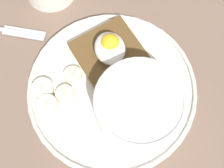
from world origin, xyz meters
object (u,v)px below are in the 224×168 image
at_px(toast_slice, 110,55).
at_px(poached_egg, 110,47).
at_px(banana_slice_front, 65,94).
at_px(banana_slice_left, 43,89).
at_px(banana_slice_right, 48,105).
at_px(oatmeal_bowl, 138,107).
at_px(banana_slice_back, 73,75).
at_px(knife, 4,30).

bearing_deg(toast_slice, poached_egg, -21.07).
xyz_separation_m(toast_slice, banana_slice_front, (-0.04, 0.08, -0.00)).
bearing_deg(toast_slice, banana_slice_front, 117.28).
relative_size(banana_slice_left, banana_slice_right, 1.12).
distance_m(toast_slice, banana_slice_left, 0.11).
bearing_deg(oatmeal_bowl, banana_slice_right, 69.75).
height_order(poached_egg, banana_slice_right, poached_egg).
relative_size(oatmeal_bowl, banana_slice_back, 3.47).
height_order(oatmeal_bowl, banana_slice_back, oatmeal_bowl).
relative_size(poached_egg, banana_slice_front, 1.68).
distance_m(poached_egg, banana_slice_back, 0.07).
xyz_separation_m(banana_slice_front, knife, (0.14, 0.07, -0.01)).
distance_m(banana_slice_front, banana_slice_right, 0.03).
height_order(toast_slice, banana_slice_left, toast_slice).
bearing_deg(knife, banana_slice_front, -152.91).
relative_size(toast_slice, banana_slice_back, 3.36).
distance_m(oatmeal_bowl, poached_egg, 0.10).
xyz_separation_m(banana_slice_left, banana_slice_right, (-0.03, -0.00, 0.00)).
bearing_deg(banana_slice_front, oatmeal_bowl, -120.29).
distance_m(toast_slice, banana_slice_right, 0.12).
distance_m(poached_egg, banana_slice_right, 0.12).
bearing_deg(banana_slice_front, toast_slice, -62.72).
xyz_separation_m(banana_slice_back, banana_slice_right, (-0.04, 0.05, 0.00)).
distance_m(poached_egg, knife, 0.19).
bearing_deg(banana_slice_right, knife, 16.30).
height_order(oatmeal_bowl, knife, oatmeal_bowl).
height_order(toast_slice, banana_slice_right, same).
bearing_deg(banana_slice_front, poached_egg, -62.30).
bearing_deg(banana_slice_right, banana_slice_back, -51.56).
distance_m(banana_slice_front, banana_slice_back, 0.03).
height_order(oatmeal_bowl, poached_egg, oatmeal_bowl).
bearing_deg(banana_slice_right, banana_slice_left, 3.90).
bearing_deg(banana_slice_left, oatmeal_bowl, -120.16).
bearing_deg(banana_slice_right, toast_slice, -64.60).
distance_m(banana_slice_left, banana_slice_right, 0.03).
bearing_deg(banana_slice_left, banana_slice_back, -78.52).
height_order(oatmeal_bowl, banana_slice_left, oatmeal_bowl).
relative_size(poached_egg, banana_slice_left, 1.14).
bearing_deg(toast_slice, banana_slice_back, 103.56).
xyz_separation_m(oatmeal_bowl, banana_slice_back, (0.08, 0.08, -0.03)).
xyz_separation_m(poached_egg, banana_slice_back, (-0.02, 0.06, -0.03)).
height_order(toast_slice, banana_slice_front, toast_slice).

